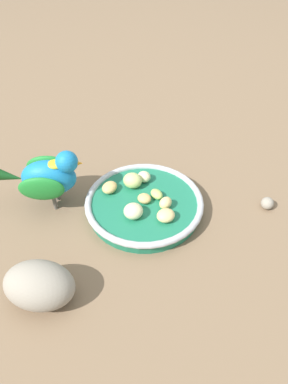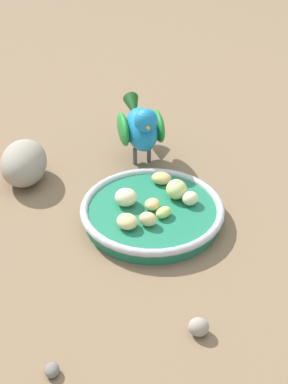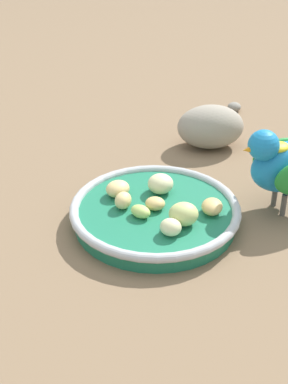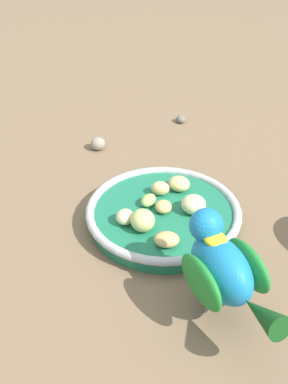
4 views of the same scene
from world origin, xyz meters
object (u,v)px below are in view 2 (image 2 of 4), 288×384
(apple_piece_6, at_px, (127,221))
(parrot, at_px, (141,126))
(apple_piece_1, at_px, (148,219))
(apple_piece_3, at_px, (190,198))
(feeding_bowl, at_px, (153,211))
(pebble_0, at_px, (52,370))
(apple_piece_0, at_px, (153,203))
(apple_piece_2, at_px, (176,189))
(apple_piece_5, at_px, (162,178))
(apple_piece_4, at_px, (164,212))
(pebble_1, at_px, (199,327))
(apple_piece_7, at_px, (126,197))
(rock_large, at_px, (24,162))

(apple_piece_6, height_order, parrot, parrot)
(apple_piece_1, relative_size, apple_piece_3, 1.02)
(feeding_bowl, height_order, pebble_0, feeding_bowl)
(apple_piece_0, xyz_separation_m, apple_piece_2, (0.02, 0.04, 0.01))
(apple_piece_1, relative_size, apple_piece_6, 0.82)
(feeding_bowl, height_order, apple_piece_5, apple_piece_5)
(apple_piece_4, xyz_separation_m, pebble_1, (0.13, -0.16, -0.02))
(parrot, bearing_deg, apple_piece_3, 13.53)
(apple_piece_4, height_order, pebble_1, apple_piece_4)
(apple_piece_5, xyz_separation_m, apple_piece_7, (-0.02, -0.08, 0.00))
(rock_large, height_order, pebble_1, rock_large)
(parrot, bearing_deg, apple_piece_0, -5.00)
(apple_piece_7, height_order, pebble_1, apple_piece_7)
(apple_piece_5, xyz_separation_m, apple_piece_6, (0.01, -0.13, 0.00))
(feeding_bowl, xyz_separation_m, apple_piece_0, (0.00, -0.00, 0.01))
(apple_piece_7, distance_m, pebble_1, 0.25)
(pebble_1, bearing_deg, apple_piece_1, 135.59)
(rock_large, bearing_deg, apple_piece_5, 16.96)
(rock_large, distance_m, pebble_1, 0.43)
(apple_piece_4, xyz_separation_m, rock_large, (-0.26, 0.01, 0.00))
(apple_piece_0, xyz_separation_m, apple_piece_7, (-0.04, -0.01, 0.00))
(pebble_1, bearing_deg, apple_piece_6, 144.27)
(apple_piece_2, bearing_deg, feeding_bowl, -115.29)
(pebble_0, distance_m, pebble_1, 0.18)
(apple_piece_5, height_order, pebble_0, apple_piece_5)
(feeding_bowl, height_order, apple_piece_0, apple_piece_0)
(apple_piece_4, relative_size, apple_piece_5, 0.83)
(apple_piece_0, height_order, rock_large, rock_large)
(apple_piece_3, bearing_deg, apple_piece_2, 165.43)
(apple_piece_5, xyz_separation_m, pebble_1, (0.17, -0.24, -0.02))
(apple_piece_6, distance_m, pebble_0, 0.25)
(feeding_bowl, relative_size, parrot, 1.47)
(pebble_1, bearing_deg, apple_piece_5, 124.90)
(apple_piece_4, bearing_deg, apple_piece_7, 178.58)
(apple_piece_6, relative_size, pebble_1, 1.29)
(feeding_bowl, height_order, apple_piece_6, apple_piece_6)
(apple_piece_0, distance_m, pebble_1, 0.23)
(apple_piece_1, xyz_separation_m, pebble_0, (0.02, -0.26, -0.03))
(apple_piece_4, relative_size, pebble_0, 1.37)
(apple_piece_3, distance_m, apple_piece_7, 0.10)
(apple_piece_2, distance_m, apple_piece_5, 0.05)
(feeding_bowl, xyz_separation_m, apple_piece_6, (-0.01, -0.06, 0.02))
(apple_piece_3, relative_size, apple_piece_6, 0.80)
(feeding_bowl, xyz_separation_m, apple_piece_3, (0.05, 0.03, 0.02))
(feeding_bowl, relative_size, apple_piece_2, 6.05)
(apple_piece_5, relative_size, pebble_1, 1.29)
(apple_piece_3, bearing_deg, apple_piece_7, -151.92)
(apple_piece_0, bearing_deg, apple_piece_3, 37.29)
(apple_piece_5, bearing_deg, apple_piece_0, -74.17)
(apple_piece_0, relative_size, apple_piece_3, 0.98)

